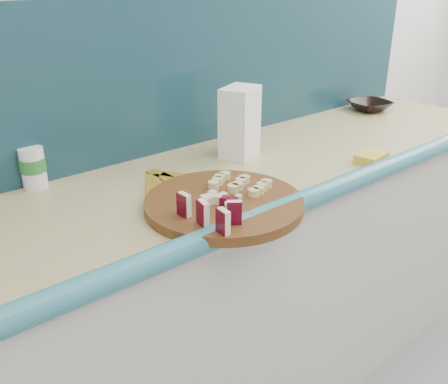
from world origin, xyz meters
TOP-DOWN VIEW (x-y plane):
  - kitchen_counter at (0.10, 1.50)m, footprint 2.20×0.63m
  - backsplash at (0.10, 1.79)m, footprint 2.20×0.02m
  - cutting_board at (-0.24, 1.31)m, footprint 0.54×0.54m
  - apple_wedges at (-0.35, 1.22)m, footprint 0.10×0.17m
  - apple_chunks at (-0.26, 1.29)m, footprint 0.07×0.07m
  - banana_slices at (-0.16, 1.34)m, footprint 0.15×0.17m
  - brown_bowl at (0.90, 1.66)m, footprint 0.21×0.21m
  - flour_bag at (0.06, 1.59)m, footprint 0.16×0.14m
  - canister at (-0.56, 1.76)m, footprint 0.07×0.07m
  - sponge at (0.34, 1.26)m, footprint 0.11×0.09m
  - banana_peel at (-0.25, 1.54)m, footprint 0.25×0.21m

SIDE VIEW (x-z plane):
  - kitchen_counter at x=0.10m, z-range 0.00..0.91m
  - banana_peel at x=-0.25m, z-range 0.91..0.92m
  - cutting_board at x=-0.24m, z-range 0.91..0.94m
  - sponge at x=0.34m, z-range 0.91..0.94m
  - brown_bowl at x=0.90m, z-range 0.91..0.95m
  - banana_slices at x=-0.16m, z-range 0.94..0.95m
  - apple_chunks at x=-0.26m, z-range 0.94..0.96m
  - apple_wedges at x=-0.35m, z-range 0.94..0.99m
  - canister at x=-0.56m, z-range 0.91..1.03m
  - flour_bag at x=0.06m, z-range 0.91..1.14m
  - backsplash at x=0.10m, z-range 0.91..1.41m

